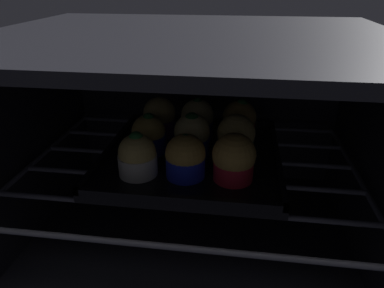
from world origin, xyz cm
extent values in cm
cube|color=black|center=(0.00, 22.00, -0.75)|extent=(59.00, 47.00, 1.50)
cube|color=black|center=(0.00, 22.00, 34.75)|extent=(59.00, 47.00, 1.50)
cube|color=black|center=(0.00, 44.75, 17.00)|extent=(59.00, 1.50, 34.00)
cube|color=black|center=(-28.75, 22.00, 17.00)|extent=(1.50, 47.00, 34.00)
cube|color=black|center=(28.75, 22.00, 17.00)|extent=(1.50, 47.00, 34.00)
cylinder|color=#51515B|center=(0.00, 3.00, 13.60)|extent=(54.00, 0.80, 0.80)
cylinder|color=#51515B|center=(0.00, 10.60, 13.60)|extent=(54.00, 0.80, 0.80)
cylinder|color=#51515B|center=(0.00, 18.20, 13.60)|extent=(54.00, 0.80, 0.80)
cylinder|color=#51515B|center=(0.00, 25.80, 13.60)|extent=(54.00, 0.80, 0.80)
cylinder|color=#51515B|center=(0.00, 33.40, 13.60)|extent=(54.00, 0.80, 0.80)
cylinder|color=#51515B|center=(0.00, 41.00, 13.60)|extent=(54.00, 0.80, 0.80)
cylinder|color=#51515B|center=(-27.00, 22.00, 13.60)|extent=(0.80, 42.00, 0.80)
cylinder|color=#51515B|center=(27.00, 22.00, 13.60)|extent=(0.80, 42.00, 0.80)
cube|color=black|center=(0.00, 23.96, 14.60)|extent=(29.17, 29.17, 1.20)
cube|color=black|center=(0.00, 9.77, 15.70)|extent=(29.17, 0.80, 1.00)
cube|color=black|center=(0.00, 38.14, 15.70)|extent=(29.17, 0.80, 1.00)
cube|color=black|center=(-14.19, 23.96, 15.70)|extent=(0.80, 29.17, 1.00)
cube|color=black|center=(14.19, 23.96, 15.70)|extent=(0.80, 29.17, 1.00)
cylinder|color=silver|center=(-7.24, 16.46, 16.82)|extent=(5.93, 5.93, 3.23)
sphere|color=#DBBC60|center=(-7.24, 16.46, 18.87)|extent=(5.69, 5.69, 5.69)
sphere|color=#28702D|center=(-7.26, 16.47, 21.07)|extent=(2.26, 2.26, 2.26)
cylinder|color=#1928B7|center=(0.23, 16.89, 16.82)|extent=(5.93, 5.93, 3.23)
sphere|color=gold|center=(0.23, 16.89, 18.91)|extent=(6.06, 6.06, 6.06)
sphere|color=#28702D|center=(-0.05, 17.09, 20.87)|extent=(2.21, 2.21, 2.21)
cylinder|color=red|center=(7.14, 16.95, 16.82)|extent=(5.93, 5.93, 3.23)
sphere|color=gold|center=(7.14, 16.95, 19.26)|extent=(6.44, 6.44, 6.44)
sphere|color=#1E6023|center=(6.49, 16.02, 21.08)|extent=(2.08, 2.08, 2.08)
cylinder|color=#1928B7|center=(-7.43, 24.06, 16.82)|extent=(5.93, 5.93, 3.23)
sphere|color=gold|center=(-7.43, 24.06, 18.97)|extent=(5.72, 5.72, 5.72)
sphere|color=#1E6023|center=(-7.30, 24.01, 21.31)|extent=(1.97, 1.97, 1.97)
cylinder|color=#1928B7|center=(-0.12, 23.92, 16.82)|extent=(5.93, 5.93, 3.23)
sphere|color=#E0CC7A|center=(-0.12, 23.92, 19.46)|extent=(6.00, 6.00, 6.00)
sphere|color=#19511E|center=(-0.35, 23.77, 21.52)|extent=(2.60, 2.60, 2.60)
cylinder|color=#0C8C84|center=(7.24, 24.11, 16.82)|extent=(5.93, 5.93, 3.23)
sphere|color=#DBBC60|center=(7.24, 24.11, 19.52)|extent=(6.27, 6.27, 6.27)
sphere|color=#1E6023|center=(6.25, 23.49, 21.33)|extent=(1.84, 1.84, 1.84)
cylinder|color=#7A238C|center=(-7.20, 31.41, 16.82)|extent=(5.93, 5.93, 3.23)
sphere|color=#DBBC60|center=(-7.20, 31.41, 19.53)|extent=(6.01, 6.01, 6.01)
sphere|color=#28702D|center=(-7.22, 31.59, 21.27)|extent=(2.31, 2.31, 2.31)
cylinder|color=#1928B7|center=(0.20, 30.95, 16.82)|extent=(5.93, 5.93, 3.23)
sphere|color=#E0CC7A|center=(0.20, 30.95, 19.61)|extent=(6.00, 6.00, 6.00)
sphere|color=#19511E|center=(-0.39, 30.93, 22.01)|extent=(1.91, 1.91, 1.91)
cylinder|color=red|center=(7.67, 31.56, 16.82)|extent=(5.93, 5.93, 3.23)
sphere|color=gold|center=(7.67, 31.56, 19.43)|extent=(6.13, 6.13, 6.13)
sphere|color=#1E6023|center=(8.00, 31.51, 21.86)|extent=(2.08, 2.08, 2.08)
camera|label=1|loc=(7.27, -28.45, 42.70)|focal=32.75mm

